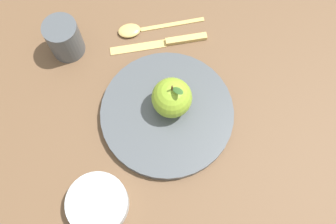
{
  "coord_description": "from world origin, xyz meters",
  "views": [
    {
      "loc": [
        0.14,
        -0.23,
        0.7
      ],
      "look_at": [
        0.0,
        -0.03,
        0.02
      ],
      "focal_mm": 40.25,
      "sensor_mm": 36.0,
      "label": 1
    }
  ],
  "objects": [
    {
      "name": "apple",
      "position": [
        0.0,
        -0.01,
        0.06
      ],
      "size": [
        0.08,
        0.08,
        0.09
      ],
      "color": "#8CB22D",
      "rests_on": "dinner_plate"
    },
    {
      "name": "ground_plane",
      "position": [
        0.0,
        0.0,
        0.0
      ],
      "size": [
        2.4,
        2.4,
        0.0
      ],
      "primitive_type": "plane",
      "color": "brown"
    },
    {
      "name": "knife",
      "position": [
        -0.09,
        0.11,
        0.0
      ],
      "size": [
        0.16,
        0.15,
        0.01
      ],
      "color": "#D8B766",
      "rests_on": "ground_plane"
    },
    {
      "name": "side_bowl",
      "position": [
        -0.01,
        -0.24,
        0.02
      ],
      "size": [
        0.11,
        0.11,
        0.03
      ],
      "color": "silver",
      "rests_on": "ground_plane"
    },
    {
      "name": "cup",
      "position": [
        -0.25,
        -0.02,
        0.05
      ],
      "size": [
        0.07,
        0.07,
        0.08
      ],
      "color": "#4C5156",
      "rests_on": "ground_plane"
    },
    {
      "name": "spoon",
      "position": [
        -0.15,
        0.1,
        0.01
      ],
      "size": [
        0.15,
        0.15,
        0.01
      ],
      "color": "#D8B766",
      "rests_on": "ground_plane"
    },
    {
      "name": "dinner_plate",
      "position": [
        0.0,
        -0.03,
        0.01
      ],
      "size": [
        0.26,
        0.26,
        0.02
      ],
      "color": "#4C5156",
      "rests_on": "ground_plane"
    }
  ]
}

